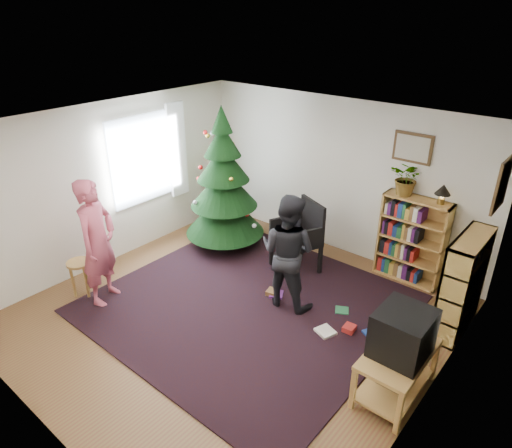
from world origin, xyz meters
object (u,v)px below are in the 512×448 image
Objects in this scene: crt_tv at (403,333)px; potted_plant at (408,178)px; table_lamp at (443,191)px; bookshelf_back at (412,239)px; bookshelf_right at (463,283)px; picture_back at (413,148)px; picture_right at (502,184)px; christmas_tree at (224,191)px; tv_stand at (396,369)px; stool at (80,269)px; armchair at (301,232)px; person_standing at (98,243)px; person_by_chair at (288,252)px.

crt_tv is 1.12× the size of potted_plant.
table_lamp is (-0.52, 2.25, 0.70)m from crt_tv.
bookshelf_back is at bearing 180.00° from table_lamp.
picture_back is at bearing 54.30° from bookshelf_right.
picture_right is 1.78m from bookshelf_back.
christmas_tree is 1.83× the size of bookshelf_back.
tv_stand is 2.75m from potted_plant.
table_lamp reaches higher than bookshelf_back.
tv_stand is 1.80× the size of stool.
bookshelf_back is 1.62m from armchair.
christmas_tree reaches higher than picture_right.
stool is 0.59m from person_standing.
christmas_tree reaches higher than stool.
person_standing is (-3.84, -0.95, 0.56)m from tv_stand.
bookshelf_back is (0.25, -0.14, -1.29)m from picture_back.
bookshelf_back is 0.91m from potted_plant.
armchair is 2.04× the size of stool.
table_lamp is (-0.64, 0.72, 0.83)m from bookshelf_right.
table_lamp is (0.30, 0.00, 0.83)m from bookshelf_back.
crt_tv is 2.58m from potted_plant.
picture_right is at bearing -28.67° from bookshelf_back.
tv_stand is at bearing -65.81° from picture_back.
bookshelf_right is (1.19, -0.86, -1.29)m from picture_back.
person_standing is at bearing 122.08° from bookshelf_right.
potted_plant is (-1.28, 0.59, -0.40)m from picture_right.
picture_right is 1.20× the size of potted_plant.
crt_tv is (1.07, -2.38, -1.15)m from picture_back.
picture_back reaches higher than person_standing.
picture_right is at bearing 5.66° from christmas_tree.
picture_right is 2.33m from tv_stand.
bookshelf_back is 1.96m from person_by_chair.
person_standing is (0.32, 0.16, 0.47)m from stool.
bookshelf_back is at bearing 0.00° from potted_plant.
picture_right reaches higher than table_lamp.
bookshelf_back is (-1.08, 0.59, -1.29)m from picture_right.
picture_back is at bearing 60.72° from armchair.
tv_stand is at bearing 175.51° from bookshelf_right.
bookshelf_back is 1.17× the size of armchair.
picture_back is 1.32m from bookshelf_back.
christmas_tree is at bearing -162.61° from table_lamp.
potted_plant is (-1.02, 2.25, 0.75)m from crt_tv.
bookshelf_right reaches higher than crt_tv.
potted_plant is (2.62, 0.98, 0.56)m from christmas_tree.
christmas_tree is at bearing -156.63° from picture_back.
tv_stand is at bearing -19.22° from christmas_tree.
tv_stand is 1.96× the size of potted_plant.
crt_tv reaches higher than stool.
picture_right is 1.07× the size of crt_tv.
picture_right is 1.46m from potted_plant.
potted_plant is (0.05, -0.14, -0.40)m from picture_back.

